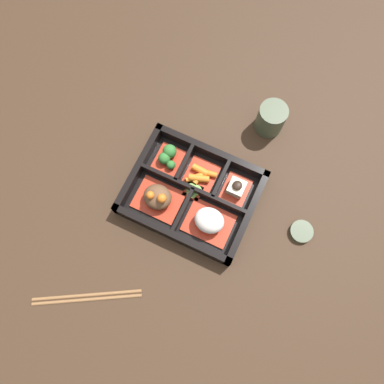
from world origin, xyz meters
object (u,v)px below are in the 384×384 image
bowl_rice (209,221)px  sauce_dish (301,232)px  tea_cup (271,118)px  chopsticks (87,297)px

bowl_rice → sauce_dish: bearing=-159.8°
bowl_rice → sauce_dish: (-0.19, -0.07, -0.03)m
sauce_dish → tea_cup: bearing=-52.1°
tea_cup → sauce_dish: (-0.16, 0.20, -0.03)m
tea_cup → sauce_dish: tea_cup is taller
chopsticks → sauce_dish: size_ratio=4.12×
bowl_rice → tea_cup: (-0.03, -0.27, 0.01)m
chopsticks → sauce_dish: sauce_dish is taller
bowl_rice → sauce_dish: bowl_rice is taller
tea_cup → chopsticks: size_ratio=0.36×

